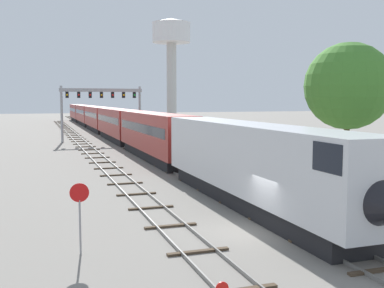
# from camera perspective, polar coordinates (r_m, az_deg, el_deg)

# --- Properties ---
(ground_plane) EXTENTS (400.00, 400.00, 0.00)m
(ground_plane) POSITION_cam_1_polar(r_m,az_deg,el_deg) (22.08, 7.73, -10.72)
(ground_plane) COLOR gray
(track_main) EXTENTS (2.60, 200.00, 0.16)m
(track_main) POSITION_cam_1_polar(r_m,az_deg,el_deg) (80.01, -10.45, 1.05)
(track_main) COLOR slate
(track_main) RESTS_ON ground
(track_near) EXTENTS (2.60, 160.00, 0.16)m
(track_near) POSITION_cam_1_polar(r_m,az_deg,el_deg) (59.56, -12.88, -0.50)
(track_near) COLOR slate
(track_near) RESTS_ON ground
(passenger_train) EXTENTS (3.04, 135.85, 4.80)m
(passenger_train) POSITION_cam_1_polar(r_m,az_deg,el_deg) (81.60, -10.66, 2.92)
(passenger_train) COLOR silver
(passenger_train) RESTS_ON ground
(signal_gantry) EXTENTS (12.10, 0.49, 8.18)m
(signal_gantry) POSITION_cam_1_polar(r_m,az_deg,el_deg) (69.48, -11.16, 5.32)
(signal_gantry) COLOR #999BA0
(signal_gantry) RESTS_ON ground
(water_tower) EXTENTS (10.19, 10.19, 27.54)m
(water_tower) POSITION_cam_1_polar(r_m,az_deg,el_deg) (124.30, -2.57, 12.76)
(water_tower) COLOR beige
(water_tower) RESTS_ON ground
(stop_sign) EXTENTS (0.76, 0.08, 2.88)m
(stop_sign) POSITION_cam_1_polar(r_m,az_deg,el_deg) (18.87, -13.78, -7.75)
(stop_sign) COLOR gray
(stop_sign) RESTS_ON ground
(trackside_tree_left) EXTENTS (8.57, 8.57, 11.78)m
(trackside_tree_left) POSITION_cam_1_polar(r_m,az_deg,el_deg) (47.94, 18.83, 6.81)
(trackside_tree_left) COLOR brown
(trackside_tree_left) RESTS_ON ground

